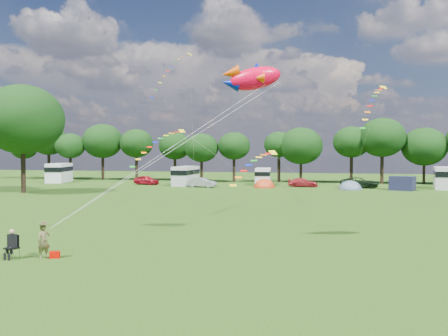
% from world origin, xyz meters
% --- Properties ---
extents(ground_plane, '(180.00, 180.00, 0.00)m').
position_xyz_m(ground_plane, '(0.00, 0.00, 0.00)').
color(ground_plane, black).
rests_on(ground_plane, ground).
extents(tree_line, '(102.98, 10.98, 10.27)m').
position_xyz_m(tree_line, '(5.30, 54.99, 6.35)').
color(tree_line, black).
rests_on(tree_line, ground).
extents(big_tree, '(10.00, 10.00, 13.28)m').
position_xyz_m(big_tree, '(-30.00, 28.00, 9.02)').
color(big_tree, black).
rests_on(big_tree, ground).
extents(car_a, '(4.52, 2.93, 1.40)m').
position_xyz_m(car_a, '(-20.82, 45.14, 0.70)').
color(car_a, '#AD1323').
rests_on(car_a, ground).
extents(car_b, '(3.91, 1.75, 1.34)m').
position_xyz_m(car_b, '(-11.10, 41.88, 0.67)').
color(car_b, gray).
rests_on(car_b, ground).
extents(car_c, '(4.29, 2.20, 1.23)m').
position_xyz_m(car_c, '(2.75, 45.73, 0.62)').
color(car_c, '#A41E24').
rests_on(car_c, ground).
extents(car_d, '(5.45, 2.58, 1.47)m').
position_xyz_m(car_d, '(10.51, 45.78, 0.73)').
color(car_d, black).
rests_on(car_d, ground).
extents(campervan_a, '(4.07, 6.75, 3.09)m').
position_xyz_m(campervan_a, '(-36.86, 47.23, 1.66)').
color(campervan_a, white).
rests_on(campervan_a, ground).
extents(campervan_b, '(2.73, 5.90, 2.84)m').
position_xyz_m(campervan_b, '(-14.49, 44.87, 1.53)').
color(campervan_b, '#B8B9BB').
rests_on(campervan_b, ground).
extents(campervan_c, '(2.74, 5.40, 2.55)m').
position_xyz_m(campervan_c, '(-3.35, 48.19, 1.37)').
color(campervan_c, silver).
rests_on(campervan_c, ground).
extents(campervan_d, '(3.30, 6.32, 2.96)m').
position_xyz_m(campervan_d, '(21.71, 46.64, 1.59)').
color(campervan_d, '#BDBCBF').
rests_on(campervan_d, ground).
extents(tent_orange, '(3.06, 3.35, 2.40)m').
position_xyz_m(tent_orange, '(-2.43, 43.42, 0.02)').
color(tent_orange, red).
rests_on(tent_orange, ground).
extents(tent_greyblue, '(3.17, 3.48, 2.36)m').
position_xyz_m(tent_greyblue, '(9.25, 42.35, 0.02)').
color(tent_greyblue, '#4C5E6D').
rests_on(tent_greyblue, ground).
extents(awning_navy, '(3.58, 3.25, 1.84)m').
position_xyz_m(awning_navy, '(15.87, 42.71, 0.92)').
color(awning_navy, '#1A1C38').
rests_on(awning_navy, ground).
extents(kite_flyer, '(0.68, 0.72, 1.66)m').
position_xyz_m(kite_flyer, '(-6.04, -4.55, 0.83)').
color(kite_flyer, brown).
rests_on(kite_flyer, ground).
extents(camp_chair, '(0.72, 0.73, 1.43)m').
position_xyz_m(camp_chair, '(-7.50, -4.92, 0.86)').
color(camp_chair, '#99999E').
rests_on(camp_chair, ground).
extents(kite_bag, '(0.54, 0.45, 0.33)m').
position_xyz_m(kite_bag, '(-5.57, -4.37, 0.16)').
color(kite_bag, '#CD0800').
rests_on(kite_bag, ground).
extents(fish_kite, '(3.70, 1.95, 1.93)m').
position_xyz_m(fish_kite, '(2.88, 2.30, 9.35)').
color(fish_kite, '#F7002A').
rests_on(fish_kite, ground).
extents(streamer_kite_a, '(3.16, 5.53, 5.73)m').
position_xyz_m(streamer_kite_a, '(-10.35, 27.71, 14.56)').
color(streamer_kite_a, '#D4DA12').
rests_on(streamer_kite_a, ground).
extents(streamer_kite_b, '(4.30, 4.69, 3.80)m').
position_xyz_m(streamer_kite_b, '(-9.33, 20.82, 6.11)').
color(streamer_kite_b, yellow).
rests_on(streamer_kite_b, ground).
extents(streamer_kite_c, '(3.22, 4.97, 2.82)m').
position_xyz_m(streamer_kite_c, '(1.30, 14.48, 4.30)').
color(streamer_kite_c, yellow).
rests_on(streamer_kite_c, ground).
extents(streamer_kite_d, '(2.68, 4.99, 4.28)m').
position_xyz_m(streamer_kite_d, '(10.97, 21.63, 9.89)').
color(streamer_kite_d, yellow).
rests_on(streamer_kite_d, ground).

